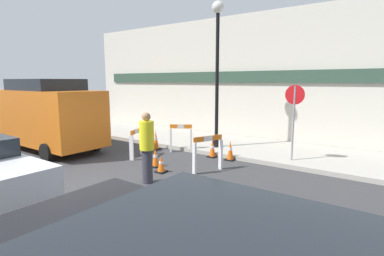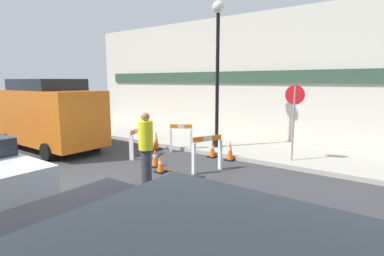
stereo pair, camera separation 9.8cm
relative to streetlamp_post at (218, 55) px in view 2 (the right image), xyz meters
The scene contains 15 objects.
ground_plane 6.47m from the streetlamp_post, 98.20° to the right, with size 60.00×60.00×0.00m, color #38383A.
sidewalk_slab 3.66m from the streetlamp_post, 131.11° to the left, with size 18.00×3.50×0.14m.
storefront_facade 2.92m from the streetlamp_post, 105.93° to the left, with size 18.00×0.22×5.50m.
streetlamp_post is the anchor object (origin of this frame).
stop_sign 3.48m from the streetlamp_post, ahead, with size 0.60×0.06×2.36m.
barricade_0 4.26m from the streetlamp_post, 123.40° to the right, with size 0.42×0.85×0.99m.
barricade_1 4.04m from the streetlamp_post, 63.84° to the right, with size 0.49×0.97×1.06m.
barricade_2 3.28m from the streetlamp_post, 132.08° to the right, with size 0.76×0.55×1.04m.
traffic_cone_0 3.54m from the streetlamp_post, 40.49° to the right, with size 0.30×0.30×0.67m.
traffic_cone_1 3.94m from the streetlamp_post, 148.08° to the right, with size 0.30×0.30×0.74m.
traffic_cone_2 3.41m from the streetlamp_post, 66.06° to the right, with size 0.30×0.30×0.62m.
traffic_cone_3 4.44m from the streetlamp_post, 97.10° to the right, with size 0.30×0.30×0.57m.
traffic_cone_4 4.69m from the streetlamp_post, 87.28° to the right, with size 0.30×0.30×0.49m.
person_worker 4.94m from the streetlamp_post, 83.55° to the right, with size 0.47×0.47×1.84m.
work_van 6.73m from the streetlamp_post, 144.90° to the right, with size 4.87×2.11×2.69m.
Camera 2 is at (6.65, -4.17, 2.63)m, focal length 28.00 mm.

